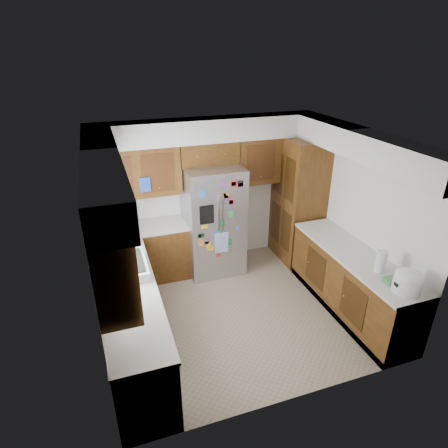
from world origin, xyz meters
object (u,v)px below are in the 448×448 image
(pantry, at_px, (298,201))
(fridge, at_px, (214,221))
(paper_towel, at_px, (381,261))
(rice_cooker, at_px, (408,281))

(pantry, height_order, fridge, pantry)
(pantry, bearing_deg, paper_towel, -89.93)
(pantry, height_order, paper_towel, pantry)
(pantry, distance_m, rice_cooker, 2.53)
(fridge, bearing_deg, paper_towel, -54.91)
(rice_cooker, relative_size, paper_towel, 1.12)
(pantry, relative_size, rice_cooker, 6.65)
(pantry, distance_m, fridge, 1.51)
(fridge, height_order, rice_cooker, fridge)
(paper_towel, bearing_deg, rice_cooker, -90.38)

